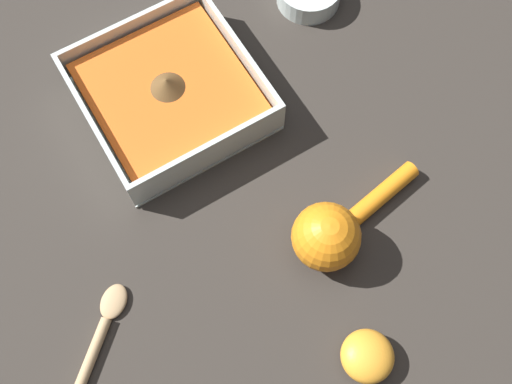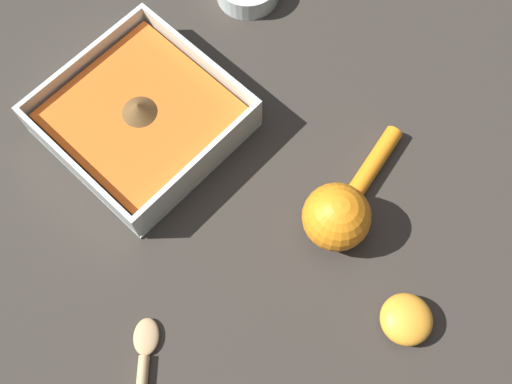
% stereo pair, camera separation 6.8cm
% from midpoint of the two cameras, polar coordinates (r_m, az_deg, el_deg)
% --- Properties ---
extents(ground_plane, '(4.00, 4.00, 0.00)m').
position_cam_midpoint_polar(ground_plane, '(0.76, -12.32, 5.75)').
color(ground_plane, '#332D28').
extents(square_dish, '(0.20, 0.20, 0.06)m').
position_cam_midpoint_polar(square_dish, '(0.74, -13.34, 6.44)').
color(square_dish, silver).
rests_on(square_dish, ground_plane).
extents(lemon_squeezer, '(0.08, 0.18, 0.08)m').
position_cam_midpoint_polar(lemon_squeezer, '(0.66, 5.17, -2.25)').
color(lemon_squeezer, orange).
rests_on(lemon_squeezer, ground_plane).
extents(lemon_half, '(0.06, 0.06, 0.03)m').
position_cam_midpoint_polar(lemon_half, '(0.66, 11.29, -12.19)').
color(lemon_half, orange).
rests_on(lemon_half, ground_plane).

